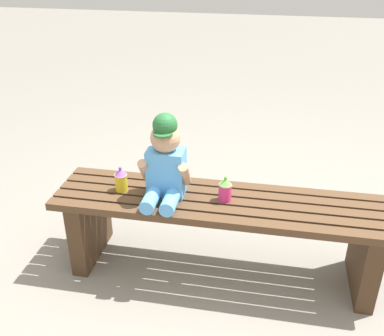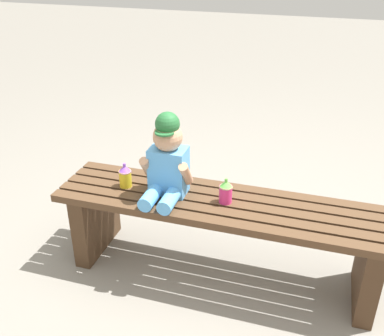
{
  "view_description": "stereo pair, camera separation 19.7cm",
  "coord_description": "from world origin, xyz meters",
  "px_view_note": "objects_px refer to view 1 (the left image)",
  "views": [
    {
      "loc": [
        0.19,
        -1.76,
        1.51
      ],
      "look_at": [
        -0.13,
        -0.05,
        0.59
      ],
      "focal_mm": 41.89,
      "sensor_mm": 36.0,
      "label": 1
    },
    {
      "loc": [
        0.38,
        -1.72,
        1.51
      ],
      "look_at": [
        -0.13,
        -0.05,
        0.59
      ],
      "focal_mm": 41.89,
      "sensor_mm": 36.0,
      "label": 2
    }
  ],
  "objects_px": {
    "park_bench": "(221,223)",
    "sippy_cup_right": "(225,189)",
    "child_figure": "(165,162)",
    "sippy_cup_left": "(121,179)"
  },
  "relations": [
    {
      "from": "park_bench",
      "to": "sippy_cup_right",
      "type": "relative_size",
      "value": 12.78
    },
    {
      "from": "child_figure",
      "to": "park_bench",
      "type": "bearing_deg",
      "value": 1.84
    },
    {
      "from": "sippy_cup_left",
      "to": "sippy_cup_right",
      "type": "distance_m",
      "value": 0.5
    },
    {
      "from": "child_figure",
      "to": "sippy_cup_left",
      "type": "relative_size",
      "value": 3.26
    },
    {
      "from": "sippy_cup_left",
      "to": "sippy_cup_right",
      "type": "relative_size",
      "value": 1.0
    },
    {
      "from": "sippy_cup_right",
      "to": "child_figure",
      "type": "bearing_deg",
      "value": -177.83
    },
    {
      "from": "sippy_cup_right",
      "to": "park_bench",
      "type": "bearing_deg",
      "value": -170.99
    },
    {
      "from": "park_bench",
      "to": "sippy_cup_right",
      "type": "bearing_deg",
      "value": 9.01
    },
    {
      "from": "park_bench",
      "to": "sippy_cup_left",
      "type": "relative_size",
      "value": 12.78
    },
    {
      "from": "child_figure",
      "to": "sippy_cup_right",
      "type": "bearing_deg",
      "value": 2.17
    }
  ]
}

